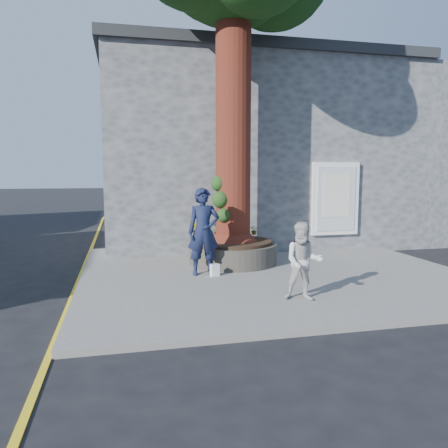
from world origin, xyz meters
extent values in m
plane|color=black|center=(0.00, 0.00, 0.00)|extent=(120.00, 120.00, 0.00)
cube|color=slate|center=(1.50, 1.00, 0.06)|extent=(9.00, 8.00, 0.12)
cube|color=yellow|center=(-3.05, 1.00, 0.00)|extent=(0.10, 30.00, 0.01)
cube|color=#525457|center=(2.50, 7.20, 3.00)|extent=(10.00, 8.00, 6.00)
cube|color=black|center=(2.50, 7.20, 6.15)|extent=(10.30, 8.30, 0.30)
cube|color=white|center=(4.30, 3.14, 1.70)|extent=(1.50, 0.12, 2.20)
cube|color=silver|center=(4.30, 3.08, 1.70)|extent=(1.25, 0.04, 1.95)
cube|color=silver|center=(4.30, 3.06, 1.80)|extent=(0.90, 0.02, 1.30)
cube|color=#525457|center=(10.50, 7.20, 3.00)|extent=(6.00, 8.00, 6.00)
cylinder|color=black|center=(0.80, 2.00, 0.38)|extent=(2.30, 2.30, 0.52)
cylinder|color=black|center=(0.80, 2.00, 0.68)|extent=(2.04, 2.04, 0.08)
cylinder|color=#401810|center=(0.80, 2.00, 4.47)|extent=(0.90, 0.90, 7.50)
cone|color=#401810|center=(0.80, 2.00, 1.07)|extent=(1.24, 1.24, 0.70)
sphere|color=#1C3612|center=(0.42, 1.80, 1.82)|extent=(0.44, 0.44, 0.44)
sphere|color=#1C3612|center=(0.48, 1.70, 1.42)|extent=(0.36, 0.36, 0.36)
sphere|color=#1C3612|center=(0.40, 1.92, 2.22)|extent=(0.40, 0.40, 0.40)
imported|color=#131A35|center=(-0.19, 0.88, 1.13)|extent=(0.77, 0.54, 2.03)
imported|color=beige|center=(1.25, -1.56, 0.86)|extent=(0.86, 0.76, 1.48)
cube|color=white|center=(0.03, 0.67, 0.26)|extent=(0.22, 0.17, 0.28)
imported|color=gray|center=(0.52, 2.85, 0.91)|extent=(0.24, 0.22, 0.38)
imported|color=gray|center=(-0.05, 2.85, 0.91)|extent=(0.29, 0.29, 0.38)
imported|color=gray|center=(-0.05, 1.15, 0.87)|extent=(0.20, 0.20, 0.29)
imported|color=gray|center=(1.65, 2.85, 0.86)|extent=(0.28, 0.30, 0.27)
camera|label=1|loc=(-2.00, -9.01, 2.53)|focal=35.00mm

